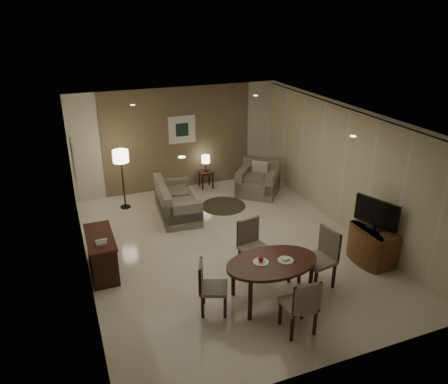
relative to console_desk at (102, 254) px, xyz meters
name	(u,v)px	position (x,y,z in m)	size (l,w,h in m)	color
room_shell	(220,179)	(2.49, 0.40, 0.98)	(5.50, 7.00, 2.70)	beige
taupe_accent	(178,139)	(2.49, 3.48, 0.98)	(3.96, 0.03, 2.70)	#7B654C
curtain_wall	(343,170)	(5.17, 0.00, 0.95)	(0.08, 6.70, 2.58)	beige
curtain_rod	(350,109)	(5.17, 0.00, 2.27)	(0.03, 0.03, 6.80)	black
art_back_frame	(182,130)	(2.59, 3.46, 1.23)	(0.72, 0.03, 0.72)	silver
art_back_canvas	(182,130)	(2.59, 3.44, 1.23)	(0.34, 0.01, 0.34)	black
art_left_frame	(73,160)	(-0.23, 1.20, 1.48)	(0.03, 0.60, 0.80)	silver
art_left_canvas	(74,160)	(-0.21, 1.20, 1.48)	(0.01, 0.46, 0.64)	gray
downlight_nl	(182,157)	(1.09, -1.80, 2.31)	(0.10, 0.10, 0.01)	white
downlight_nr	(353,136)	(3.89, -1.80, 2.31)	(0.10, 0.10, 0.01)	white
downlight_fl	(133,105)	(1.09, 1.80, 2.31)	(0.10, 0.10, 0.01)	white
downlight_fr	(256,96)	(3.89, 1.80, 2.31)	(0.10, 0.10, 0.01)	white
console_desk	(102,254)	(0.00, 0.00, 0.00)	(0.48, 1.20, 0.75)	#452316
telephone	(101,242)	(0.00, -0.30, 0.43)	(0.20, 0.14, 0.09)	white
tv_cabinet	(373,245)	(4.89, -1.50, -0.03)	(0.48, 0.90, 0.70)	brown
flat_tv	(377,214)	(4.87, -1.50, 0.65)	(0.06, 0.88, 0.60)	black
dining_table	(271,281)	(2.52, -1.87, -0.01)	(1.57, 0.98, 0.74)	#452316
chair_near	(298,304)	(2.55, -2.69, 0.11)	(0.47, 0.47, 0.96)	gray
chair_far	(255,249)	(2.61, -1.04, 0.13)	(0.49, 0.49, 1.01)	gray
chair_left	(214,288)	(1.53, -1.81, 0.07)	(0.43, 0.43, 0.89)	gray
chair_right	(318,260)	(3.45, -1.81, 0.15)	(0.51, 0.51, 1.05)	gray
plate_a	(261,262)	(2.34, -1.82, 0.37)	(0.26, 0.26, 0.02)	white
plate_b	(286,260)	(2.74, -1.92, 0.37)	(0.26, 0.26, 0.02)	white
fruit_apple	(261,259)	(2.34, -1.82, 0.42)	(0.09, 0.09, 0.09)	#A91C13
napkin	(286,259)	(2.74, -1.92, 0.39)	(0.12, 0.08, 0.03)	white
round_rug	(223,206)	(3.13, 1.88, -0.37)	(1.10, 1.10, 0.01)	#423825
sofa	(177,199)	(1.95, 1.83, 0.02)	(0.84, 1.68, 0.79)	gray
armchair	(258,179)	(4.24, 2.24, 0.06)	(0.98, 0.93, 0.87)	gray
side_table	(206,179)	(3.13, 3.18, -0.14)	(0.36, 0.36, 0.46)	black
table_lamp	(206,163)	(3.13, 3.18, 0.34)	(0.22, 0.22, 0.50)	#FFEAC1
floor_lamp	(123,180)	(0.86, 2.69, 0.36)	(0.37, 0.37, 1.47)	#FFE5B7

